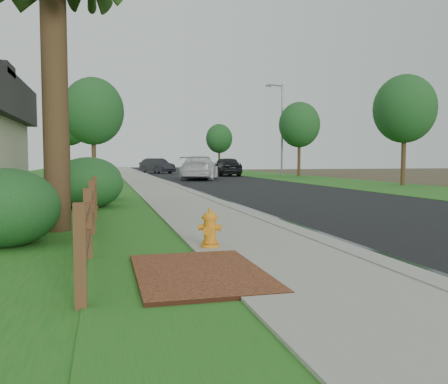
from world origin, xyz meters
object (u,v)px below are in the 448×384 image
object	(u,v)px
ranch_fence	(95,193)
streetlight	(281,124)
white_suv	(200,168)
fire_hydrant	(210,229)
dark_car_mid	(226,166)

from	to	relation	value
ranch_fence	streetlight	distance (m)	30.80
white_suv	streetlight	xyz separation A→B (m)	(8.41, 5.49, 3.71)
fire_hydrant	dark_car_mid	xyz separation A→B (m)	(8.90, 33.46, 0.47)
ranch_fence	fire_hydrant	bearing A→B (deg)	-71.83
ranch_fence	streetlight	bearing A→B (deg)	59.60
fire_hydrant	streetlight	size ratio (longest dim) A/B	0.08
white_suv	ranch_fence	bearing A→B (deg)	88.76
ranch_fence	fire_hydrant	distance (m)	6.09
white_suv	streetlight	distance (m)	10.71
white_suv	dark_car_mid	size ratio (longest dim) A/B	1.20
fire_hydrant	dark_car_mid	size ratio (longest dim) A/B	0.13
fire_hydrant	dark_car_mid	bearing A→B (deg)	75.10
ranch_fence	fire_hydrant	xyz separation A→B (m)	(1.90, -5.78, -0.23)
dark_car_mid	streetlight	distance (m)	6.11
streetlight	white_suv	bearing A→B (deg)	-146.88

